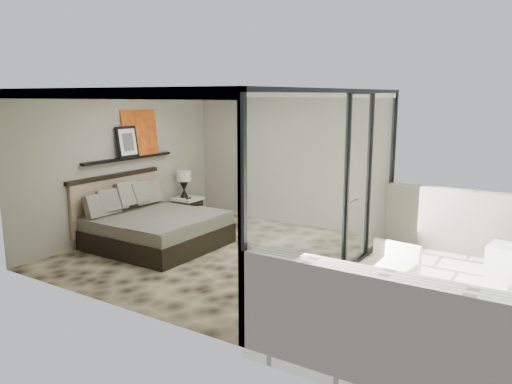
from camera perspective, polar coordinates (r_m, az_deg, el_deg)
The scene contains 14 objects.
floor at distance 8.81m, azimuth -4.52°, elevation -6.92°, with size 5.00×5.00×0.00m, color black.
ceiling at distance 8.38m, azimuth -4.82°, elevation 11.55°, with size 4.50×5.00×0.02m, color silver.
back_wall at distance 10.54m, azimuth 3.61°, elevation 3.89°, with size 4.50×0.02×2.80m, color gray.
left_wall at distance 9.99m, azimuth -14.93°, elevation 3.14°, with size 0.02×5.00×2.80m, color gray.
glass_wall at distance 7.35m, azimuth 9.40°, elevation 0.61°, with size 0.08×5.00×2.80m, color white.
terrace_slab at distance 7.32m, azimuth 20.08°, elevation -11.91°, with size 3.00×5.00×0.12m, color beige.
picture_ledge at distance 10.00m, azimuth -14.30°, elevation 3.75°, with size 0.12×2.20×0.05m, color black.
bed at distance 9.31m, azimuth -11.68°, elevation -3.89°, with size 2.14×2.07×1.18m.
nightstand at distance 10.99m, azimuth -7.83°, elevation -1.92°, with size 0.53×0.53×0.53m, color black.
table_lamp at distance 10.88m, azimuth -8.25°, elevation 1.31°, with size 0.32×0.32×0.58m.
abstract_canvas at distance 10.19m, azimuth -13.14°, elevation 6.62°, with size 0.04×0.90×0.90m, color #B04C0F.
framed_print at distance 9.90m, azimuth -14.50°, elevation 5.56°, with size 0.03×0.50×0.60m, color black.
ottoman at distance 8.44m, azimuth 26.72°, elevation -7.13°, with size 0.50×0.50×0.50m, color silver.
lounger at distance 7.28m, azimuth 13.71°, elevation -9.67°, with size 0.87×1.51×0.56m.
Camera 1 is at (5.11, -6.64, 2.71)m, focal length 35.00 mm.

